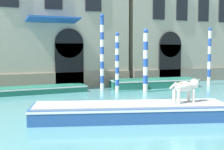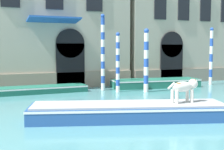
# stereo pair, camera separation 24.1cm
# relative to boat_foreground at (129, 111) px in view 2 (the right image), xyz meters

# --- Properties ---
(boat_foreground) EXTENTS (7.39, 3.92, 0.59)m
(boat_foreground) POSITION_rel_boat_foreground_xyz_m (0.00, 0.00, 0.00)
(boat_foreground) COLOR #234C8C
(boat_foreground) RESTS_ON ground_plane
(dog_on_deck) EXTENTS (1.33, 0.42, 0.88)m
(dog_on_deck) POSITION_rel_boat_foreground_xyz_m (1.97, -0.62, 0.85)
(dog_on_deck) COLOR silver
(dog_on_deck) RESTS_ON boat_foreground
(boat_moored_near_palazzo) EXTENTS (6.79, 1.61, 0.39)m
(boat_moored_near_palazzo) POSITION_rel_boat_foreground_xyz_m (-2.47, 8.06, -0.11)
(boat_moored_near_palazzo) COLOR #1E6651
(boat_moored_near_palazzo) RESTS_ON ground_plane
(boat_moored_far) EXTENTS (5.99, 2.50, 0.54)m
(boat_moored_far) POSITION_rel_boat_foreground_xyz_m (5.75, 7.74, -0.03)
(boat_moored_far) COLOR #1E6651
(boat_moored_far) RESTS_ON ground_plane
(mooring_pole_0) EXTENTS (0.24, 0.24, 4.67)m
(mooring_pole_0) POSITION_rel_boat_foreground_xyz_m (1.99, 7.73, 2.04)
(mooring_pole_0) COLOR white
(mooring_pole_0) RESTS_ON ground_plane
(mooring_pole_2) EXTENTS (0.29, 0.29, 3.74)m
(mooring_pole_2) POSITION_rel_boat_foreground_xyz_m (4.05, 5.99, 1.57)
(mooring_pole_2) COLOR white
(mooring_pole_2) RESTS_ON ground_plane
(mooring_pole_3) EXTENTS (0.23, 0.23, 3.52)m
(mooring_pole_3) POSITION_rel_boat_foreground_xyz_m (2.52, 6.65, 1.46)
(mooring_pole_3) COLOR white
(mooring_pole_3) RESTS_ON ground_plane
(mooring_pole_5) EXTENTS (0.24, 0.24, 4.03)m
(mooring_pole_5) POSITION_rel_boat_foreground_xyz_m (10.08, 7.45, 1.72)
(mooring_pole_5) COLOR white
(mooring_pole_5) RESTS_ON ground_plane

